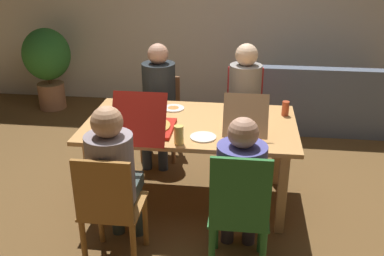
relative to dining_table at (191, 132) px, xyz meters
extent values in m
plane|color=brown|center=(0.00, 0.00, -0.67)|extent=(20.00, 20.00, 0.00)
cube|color=silver|center=(0.00, 2.66, 0.77)|extent=(7.96, 0.12, 2.88)
cube|color=tan|center=(0.00, 0.00, 0.07)|extent=(1.79, 1.02, 0.04)
cube|color=tan|center=(-0.78, -0.39, -0.31)|extent=(0.07, 0.07, 0.73)
cube|color=tan|center=(0.78, -0.39, -0.31)|extent=(0.07, 0.07, 0.73)
cube|color=tan|center=(-0.78, 0.39, -0.31)|extent=(0.07, 0.07, 0.73)
cube|color=tan|center=(0.78, 0.39, -0.31)|extent=(0.07, 0.07, 0.73)
cylinder|color=brown|center=(-0.27, 0.67, -0.45)|extent=(0.04, 0.04, 0.45)
cylinder|color=brown|center=(-0.61, 0.67, -0.45)|extent=(0.04, 0.04, 0.45)
cylinder|color=brown|center=(-0.27, 1.00, -0.45)|extent=(0.04, 0.04, 0.45)
cylinder|color=brown|center=(-0.61, 1.00, -0.45)|extent=(0.04, 0.04, 0.45)
cube|color=brown|center=(-0.44, 0.83, -0.21)|extent=(0.40, 0.39, 0.02)
cube|color=brown|center=(-0.44, 1.02, -0.01)|extent=(0.38, 0.03, 0.38)
cylinder|color=#2E394D|center=(-0.35, 0.52, -0.44)|extent=(0.10, 0.10, 0.47)
cylinder|color=#2E394D|center=(-0.52, 0.52, -0.44)|extent=(0.10, 0.10, 0.47)
cube|color=#2E394D|center=(-0.44, 0.67, -0.15)|extent=(0.31, 0.33, 0.11)
cylinder|color=#232A2E|center=(-0.44, 0.83, 0.11)|extent=(0.34, 0.34, 0.52)
sphere|color=tan|center=(-0.44, 0.83, 0.47)|extent=(0.21, 0.21, 0.21)
cylinder|color=#B22828|center=(0.62, 0.66, -0.45)|extent=(0.04, 0.04, 0.45)
cylinder|color=#B22828|center=(0.28, 0.66, -0.45)|extent=(0.04, 0.04, 0.45)
cylinder|color=#B22828|center=(0.62, 1.06, -0.45)|extent=(0.04, 0.04, 0.45)
cylinder|color=#B22828|center=(0.28, 1.06, -0.45)|extent=(0.04, 0.04, 0.45)
cube|color=#B22828|center=(0.45, 0.86, -0.21)|extent=(0.40, 0.46, 0.02)
cube|color=#B22828|center=(0.45, 1.08, 0.04)|extent=(0.38, 0.03, 0.50)
cylinder|color=#344438|center=(0.53, 0.57, -0.44)|extent=(0.10, 0.10, 0.47)
cylinder|color=#344438|center=(0.37, 0.57, -0.44)|extent=(0.10, 0.10, 0.47)
cube|color=#344438|center=(0.45, 0.71, -0.15)|extent=(0.29, 0.31, 0.11)
cylinder|color=gray|center=(0.45, 0.86, 0.11)|extent=(0.33, 0.33, 0.53)
sphere|color=beige|center=(0.45, 0.86, 0.48)|extent=(0.23, 0.23, 0.23)
cylinder|color=#296B2F|center=(0.28, -0.67, -0.45)|extent=(0.05, 0.05, 0.45)
cylinder|color=#296B2F|center=(0.62, -0.67, -0.45)|extent=(0.05, 0.05, 0.45)
cylinder|color=#296B2F|center=(0.28, -1.02, -0.45)|extent=(0.05, 0.05, 0.45)
cube|color=#296B2F|center=(0.45, -0.85, -0.21)|extent=(0.41, 0.42, 0.02)
cube|color=#296B2F|center=(0.45, -1.04, 0.05)|extent=(0.39, 0.03, 0.51)
cylinder|color=#362D37|center=(0.36, -0.57, -0.44)|extent=(0.10, 0.10, 0.47)
cylinder|color=#362D37|center=(0.53, -0.57, -0.44)|extent=(0.10, 0.10, 0.47)
cube|color=#362D37|center=(0.45, -0.70, -0.15)|extent=(0.30, 0.29, 0.11)
cylinder|color=#4F4E9A|center=(0.45, -0.85, 0.07)|extent=(0.33, 0.33, 0.45)
sphere|color=tan|center=(0.45, -0.85, 0.39)|extent=(0.20, 0.20, 0.20)
cylinder|color=#9B652C|center=(-0.61, -0.70, -0.45)|extent=(0.04, 0.04, 0.45)
cylinder|color=#9B652C|center=(-0.26, -0.70, -0.45)|extent=(0.04, 0.04, 0.45)
cylinder|color=#9B652C|center=(-0.61, -1.06, -0.45)|extent=(0.04, 0.04, 0.45)
cylinder|color=#9B652C|center=(-0.26, -1.06, -0.45)|extent=(0.04, 0.04, 0.45)
cube|color=#9B652C|center=(-0.44, -0.88, -0.21)|extent=(0.41, 0.42, 0.02)
cube|color=#9B652C|center=(-0.44, -1.07, 0.02)|extent=(0.39, 0.03, 0.45)
cylinder|color=#374440|center=(-0.52, -0.57, -0.44)|extent=(0.10, 0.10, 0.47)
cylinder|color=#374440|center=(-0.36, -0.57, -0.44)|extent=(0.10, 0.10, 0.47)
cube|color=#374440|center=(-0.44, -0.72, -0.15)|extent=(0.29, 0.32, 0.11)
cylinder|color=gray|center=(-0.44, -0.88, 0.09)|extent=(0.33, 0.33, 0.49)
sphere|color=tan|center=(-0.44, -0.88, 0.43)|extent=(0.22, 0.22, 0.22)
cube|color=tan|center=(0.46, -0.02, 0.10)|extent=(0.35, 0.35, 0.03)
cylinder|color=#C87E49|center=(0.46, -0.02, 0.12)|extent=(0.31, 0.31, 0.01)
cube|color=tan|center=(0.46, -0.27, 0.28)|extent=(0.35, 0.15, 0.32)
cube|color=#AF1E14|center=(-0.32, -0.20, 0.10)|extent=(0.41, 0.41, 0.03)
cylinder|color=#BF8D3C|center=(-0.32, -0.20, 0.12)|extent=(0.36, 0.36, 0.01)
cube|color=#AF1E14|center=(-0.32, -0.49, 0.30)|extent=(0.41, 0.19, 0.37)
cylinder|color=white|center=(-0.20, 0.30, 0.10)|extent=(0.20, 0.20, 0.01)
cone|color=#D67F3D|center=(-0.20, 0.30, 0.11)|extent=(0.10, 0.10, 0.02)
cylinder|color=white|center=(-0.58, 0.35, 0.10)|extent=(0.25, 0.25, 0.01)
cone|color=tan|center=(-0.58, 0.35, 0.11)|extent=(0.15, 0.15, 0.02)
cylinder|color=silver|center=(0.14, -0.30, 0.10)|extent=(0.21, 0.21, 0.01)
cylinder|color=#DDC460|center=(-0.03, -0.44, 0.16)|extent=(0.07, 0.07, 0.15)
cylinder|color=#B84629|center=(0.81, 0.27, 0.15)|extent=(0.06, 0.06, 0.13)
cube|color=slate|center=(1.39, 1.92, -0.46)|extent=(1.78, 0.77, 0.43)
cube|color=slate|center=(1.39, 1.61, -0.04)|extent=(1.78, 0.16, 0.40)
cube|color=slate|center=(0.60, 1.92, -0.15)|extent=(0.20, 0.74, 0.18)
cylinder|color=#AA7352|center=(-2.23, 2.11, -0.49)|extent=(0.36, 0.36, 0.36)
cylinder|color=brown|center=(-2.23, 2.11, -0.24)|extent=(0.05, 0.05, 0.16)
ellipsoid|color=#307A30|center=(-2.23, 2.11, 0.10)|extent=(0.64, 0.64, 0.70)
camera|label=1|loc=(0.44, -3.43, 1.53)|focal=41.07mm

